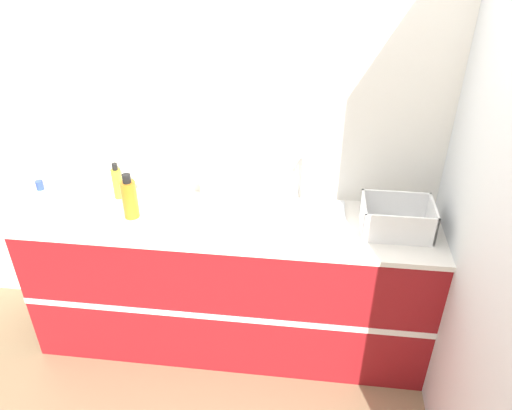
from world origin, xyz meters
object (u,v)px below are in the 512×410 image
sink (301,215)px  paper_towel_roll (214,205)px  bottle_yellow (117,183)px  bottle_amber (130,198)px  dish_rack (396,221)px  bottle_clear (45,206)px

sink → paper_towel_roll: 0.49m
sink → bottle_yellow: 1.09m
bottle_amber → dish_rack: bearing=1.3°
bottle_clear → bottle_amber: size_ratio=1.02×
dish_rack → bottle_yellow: 1.60m
paper_towel_roll → dish_rack: bearing=4.5°
sink → bottle_yellow: size_ratio=2.16×
sink → bottle_yellow: sink is taller
sink → bottle_clear: bearing=-170.6°
bottle_amber → bottle_yellow: size_ratio=1.18×
bottle_clear → paper_towel_roll: bearing=5.7°
sink → dish_rack: size_ratio=1.31×
dish_rack → bottle_yellow: size_ratio=1.64×
sink → bottle_clear: size_ratio=1.78×
paper_towel_roll → bottle_clear: (-0.90, -0.09, -0.02)m
bottle_clear → bottle_amber: (0.42, 0.13, -0.00)m
bottle_amber → bottle_yellow: bottle_amber is taller
paper_towel_roll → bottle_clear: 0.91m
paper_towel_roll → bottle_amber: (-0.48, 0.04, -0.02)m
paper_towel_roll → bottle_clear: bottle_clear is taller
bottle_clear → bottle_yellow: 0.43m
sink → paper_towel_roll: bearing=-163.5°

